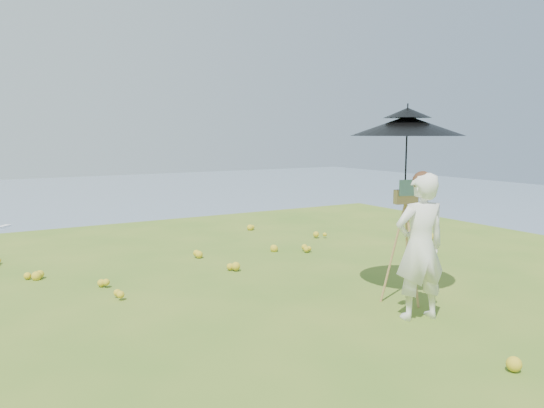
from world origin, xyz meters
TOP-DOWN VIEW (x-y plane):
  - ground at (0.00, 0.00)m, footprint 14.00×14.00m
  - shoreline_tier at (0.00, 75.00)m, footprint 170.00×28.00m
  - slope_trees at (0.00, 35.00)m, footprint 110.00×50.00m
  - harbor_town at (0.00, 75.00)m, footprint 110.00×22.00m
  - wildflowers at (0.00, 0.25)m, footprint 10.00×10.50m
  - painter at (1.05, -1.20)m, footprint 0.69×0.53m
  - field_easel at (1.34, -0.66)m, footprint 0.72×0.72m
  - sun_umbrella at (1.35, -0.64)m, footprint 1.80×1.80m
  - painter_cap at (1.05, -1.20)m, footprint 0.29×0.32m

SIDE VIEW (x-z plane):
  - shoreline_tier at x=0.00m, z-range -40.00..-32.00m
  - harbor_town at x=0.00m, z-range -32.00..-27.00m
  - slope_trees at x=0.00m, z-range -18.00..-12.00m
  - ground at x=0.00m, z-range 0.00..0.00m
  - wildflowers at x=0.00m, z-range 0.00..0.12m
  - field_easel at x=1.34m, z-range 0.00..1.54m
  - painter at x=1.05m, z-range 0.00..1.67m
  - painter_cap at x=1.05m, z-range 1.57..1.67m
  - sun_umbrella at x=1.35m, z-range 1.26..2.45m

